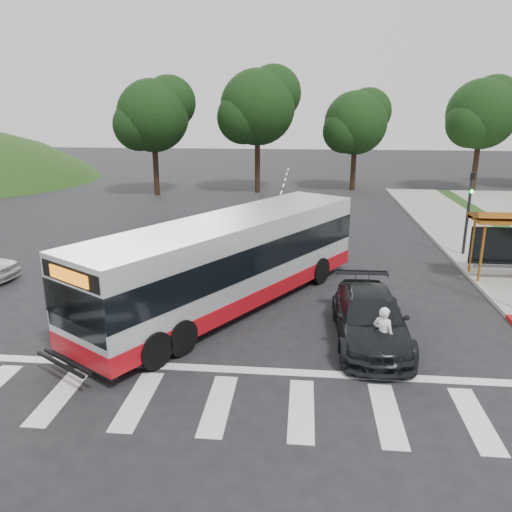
# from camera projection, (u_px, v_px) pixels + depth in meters

# --- Properties ---
(ground) EXTENTS (140.00, 140.00, 0.00)m
(ground) POSITION_uv_depth(u_px,v_px,m) (243.00, 320.00, 16.80)
(ground) COLOR black
(ground) RESTS_ON ground
(sidewalk_east) EXTENTS (4.00, 40.00, 0.12)m
(sidewalk_east) POSITION_uv_depth(u_px,v_px,m) (497.00, 259.00, 23.38)
(sidewalk_east) COLOR gray
(sidewalk_east) RESTS_ON ground
(curb_east) EXTENTS (0.30, 40.00, 0.15)m
(curb_east) POSITION_uv_depth(u_px,v_px,m) (453.00, 257.00, 23.56)
(curb_east) COLOR #9E9991
(curb_east) RESTS_ON ground
(crosswalk_ladder) EXTENTS (18.00, 2.60, 0.01)m
(crosswalk_ladder) POSITION_uv_depth(u_px,v_px,m) (218.00, 405.00, 12.03)
(crosswalk_ladder) COLOR silver
(crosswalk_ladder) RESTS_ON ground
(traffic_signal_ne_short) EXTENTS (0.18, 0.37, 4.00)m
(traffic_signal_ne_short) POSITION_uv_depth(u_px,v_px,m) (469.00, 205.00, 23.28)
(traffic_signal_ne_short) COLOR black
(traffic_signal_ne_short) RESTS_ON ground
(tree_ne_a) EXTENTS (6.16, 5.74, 9.30)m
(tree_ne_a) POSITION_uv_depth(u_px,v_px,m) (483.00, 113.00, 40.20)
(tree_ne_a) COLOR black
(tree_ne_a) RESTS_ON parking_lot
(tree_north_a) EXTENTS (6.60, 6.15, 10.17)m
(tree_north_a) POSITION_uv_depth(u_px,v_px,m) (259.00, 106.00, 39.83)
(tree_north_a) COLOR black
(tree_north_a) RESTS_ON ground
(tree_north_b) EXTENTS (5.72, 5.33, 8.43)m
(tree_north_b) POSITION_uv_depth(u_px,v_px,m) (357.00, 122.00, 41.34)
(tree_north_b) COLOR black
(tree_north_b) RESTS_ON ground
(tree_north_c) EXTENTS (6.16, 5.74, 9.30)m
(tree_north_c) POSITION_uv_depth(u_px,v_px,m) (154.00, 114.00, 38.84)
(tree_north_c) COLOR black
(tree_north_c) RESTS_ON ground
(transit_bus) EXTENTS (8.92, 11.94, 3.21)m
(transit_bus) POSITION_uv_depth(u_px,v_px,m) (231.00, 263.00, 17.59)
(transit_bus) COLOR silver
(transit_bus) RESTS_ON ground
(pedestrian) EXTENTS (0.73, 0.68, 1.68)m
(pedestrian) POSITION_uv_depth(u_px,v_px,m) (383.00, 335.00, 13.78)
(pedestrian) COLOR white
(pedestrian) RESTS_ON ground
(dark_sedan) EXTENTS (2.16, 5.18, 1.50)m
(dark_sedan) POSITION_uv_depth(u_px,v_px,m) (370.00, 318.00, 15.14)
(dark_sedan) COLOR black
(dark_sedan) RESTS_ON ground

